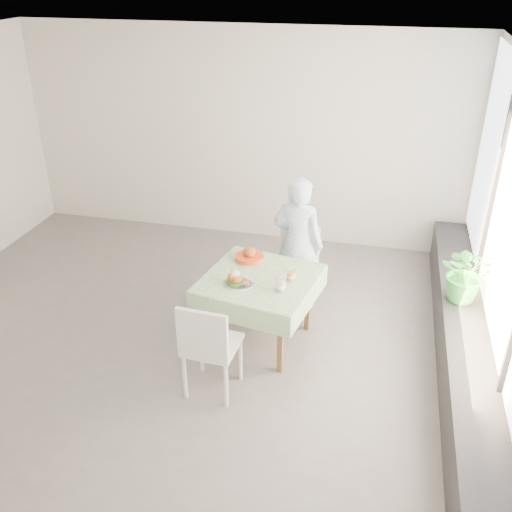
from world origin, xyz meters
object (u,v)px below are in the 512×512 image
(main_dish, at_px, (237,280))
(juice_cup_orange, at_px, (291,275))
(potted_plant, at_px, (468,273))
(chair_near, at_px, (212,363))
(diner, at_px, (298,244))
(chair_far, at_px, (293,285))
(cafe_table, at_px, (260,302))

(main_dish, distance_m, juice_cup_orange, 0.53)
(potted_plant, bearing_deg, juice_cup_orange, -165.11)
(chair_near, bearing_deg, diner, 72.95)
(main_dish, bearing_deg, chair_far, 65.42)
(main_dish, height_order, juice_cup_orange, juice_cup_orange)
(chair_far, height_order, main_dish, chair_far)
(main_dish, bearing_deg, cafe_table, 44.37)
(chair_far, xyz_separation_m, potted_plant, (1.74, -0.24, 0.51))
(chair_near, distance_m, potted_plant, 2.60)
(diner, bearing_deg, potted_plant, 178.45)
(main_dish, bearing_deg, chair_near, -94.90)
(cafe_table, bearing_deg, chair_far, 72.69)
(diner, relative_size, juice_cup_orange, 6.44)
(cafe_table, xyz_separation_m, main_dish, (-0.18, -0.18, 0.33))
(diner, xyz_separation_m, potted_plant, (1.71, -0.28, 0.03))
(chair_near, height_order, potted_plant, potted_plant)
(cafe_table, distance_m, chair_near, 0.88)
(juice_cup_orange, bearing_deg, main_dish, -157.76)
(cafe_table, bearing_deg, diner, 71.84)
(chair_near, relative_size, potted_plant, 1.61)
(cafe_table, relative_size, potted_plant, 2.04)
(chair_far, height_order, potted_plant, potted_plant)
(chair_near, bearing_deg, main_dish, 85.10)
(juice_cup_orange, bearing_deg, chair_near, -122.63)
(chair_far, xyz_separation_m, main_dish, (-0.40, -0.88, 0.50))
(main_dish, xyz_separation_m, juice_cup_orange, (0.49, 0.20, 0.01))
(chair_far, relative_size, juice_cup_orange, 3.94)
(cafe_table, xyz_separation_m, potted_plant, (1.96, 0.46, 0.34))
(cafe_table, height_order, diner, diner)
(chair_near, xyz_separation_m, potted_plant, (2.20, 1.29, 0.50))
(main_dish, xyz_separation_m, potted_plant, (2.14, 0.64, 0.01))
(main_dish, bearing_deg, potted_plant, 16.63)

